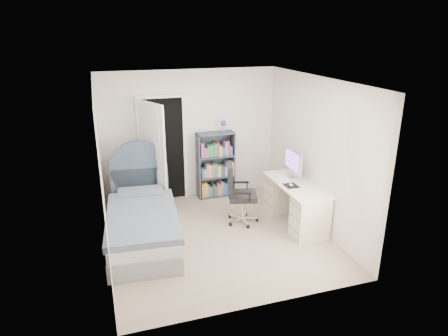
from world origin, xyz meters
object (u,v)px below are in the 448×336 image
object	(u,v)px
nightstand	(128,188)
office_chair	(238,191)
bed	(143,221)
desk	(295,201)
floor_lamp	(155,180)
bookcase	(216,168)

from	to	relation	value
nightstand	office_chair	distance (m)	2.13
bed	desk	distance (m)	2.57
bed	nightstand	xyz separation A→B (m)	(-0.11, 1.29, 0.07)
desk	office_chair	xyz separation A→B (m)	(-0.93, 0.33, 0.18)
nightstand	desk	xyz separation A→B (m)	(2.67, -1.53, 0.02)
floor_lamp	desk	distance (m)	2.62
bed	floor_lamp	world-z (taller)	bed
floor_lamp	nightstand	bearing A→B (deg)	169.62
floor_lamp	bookcase	size ratio (longest dim) A/B	0.82
nightstand	floor_lamp	world-z (taller)	floor_lamp
bed	office_chair	size ratio (longest dim) A/B	2.16
bed	desk	world-z (taller)	bed
nightstand	office_chair	size ratio (longest dim) A/B	0.55
bed	floor_lamp	distance (m)	1.28
office_chair	floor_lamp	bearing A→B (deg)	138.43
nightstand	desk	distance (m)	3.07
nightstand	floor_lamp	size ratio (longest dim) A/B	0.46
nightstand	bookcase	bearing A→B (deg)	1.01
floor_lamp	desk	world-z (taller)	floor_lamp
floor_lamp	bed	bearing A→B (deg)	-107.48
floor_lamp	office_chair	xyz separation A→B (m)	(1.25, -1.11, 0.06)
bed	bookcase	bearing A→B (deg)	39.38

